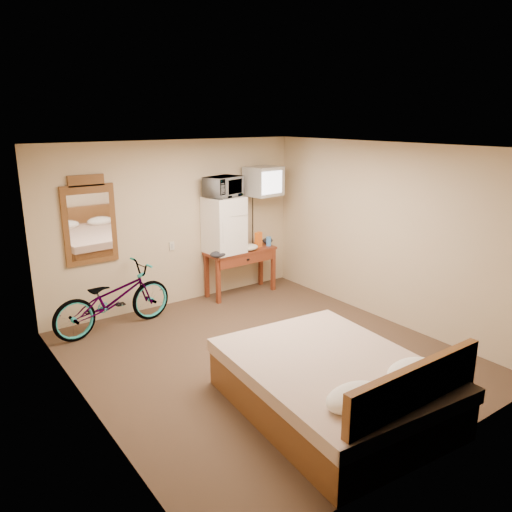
# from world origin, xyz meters

# --- Properties ---
(room) EXTENTS (4.60, 4.64, 2.50)m
(room) POSITION_xyz_m (-0.00, 0.00, 1.25)
(room) COLOR #433421
(room) RESTS_ON ground
(desk) EXTENTS (1.19, 0.49, 0.75)m
(desk) POSITION_xyz_m (1.01, 2.01, 0.61)
(desk) COLOR brown
(desk) RESTS_ON floor
(mini_fridge) EXTENTS (0.57, 0.55, 0.88)m
(mini_fridge) POSITION_xyz_m (0.72, 2.05, 1.19)
(mini_fridge) COLOR white
(mini_fridge) RESTS_ON desk
(microwave) EXTENTS (0.66, 0.54, 0.31)m
(microwave) POSITION_xyz_m (0.72, 2.05, 1.79)
(microwave) COLOR white
(microwave) RESTS_ON mini_fridge
(snack_bag) EXTENTS (0.14, 0.11, 0.25)m
(snack_bag) POSITION_xyz_m (1.35, 2.01, 0.87)
(snack_bag) COLOR orange
(snack_bag) RESTS_ON desk
(blue_cup) EXTENTS (0.09, 0.09, 0.15)m
(blue_cup) POSITION_xyz_m (1.53, 1.97, 0.83)
(blue_cup) COLOR #438AE5
(blue_cup) RESTS_ON desk
(cloth_cream) EXTENTS (0.33, 0.26, 0.10)m
(cloth_cream) POSITION_xyz_m (1.08, 1.91, 0.80)
(cloth_cream) COLOR beige
(cloth_cream) RESTS_ON desk
(cloth_dark_a) EXTENTS (0.26, 0.20, 0.10)m
(cloth_dark_a) POSITION_xyz_m (0.47, 1.85, 0.80)
(cloth_dark_a) COLOR black
(cloth_dark_a) RESTS_ON desk
(cloth_dark_b) EXTENTS (0.19, 0.16, 0.09)m
(cloth_dark_b) POSITION_xyz_m (1.63, 2.13, 0.79)
(cloth_dark_b) COLOR black
(cloth_dark_b) RESTS_ON desk
(crt_television) EXTENTS (0.59, 0.63, 0.46)m
(crt_television) POSITION_xyz_m (1.46, 2.02, 1.82)
(crt_television) COLOR black
(crt_television) RESTS_ON room
(wall_mirror) EXTENTS (0.72, 0.04, 1.22)m
(wall_mirror) POSITION_xyz_m (-1.29, 2.27, 1.45)
(wall_mirror) COLOR brown
(wall_mirror) RESTS_ON room
(bicycle) EXTENTS (1.75, 0.77, 0.89)m
(bicycle) POSITION_xyz_m (-1.20, 1.85, 0.44)
(bicycle) COLOR black
(bicycle) RESTS_ON floor
(bed) EXTENTS (1.83, 2.31, 0.90)m
(bed) POSITION_xyz_m (-0.16, -1.37, 0.29)
(bed) COLOR brown
(bed) RESTS_ON floor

